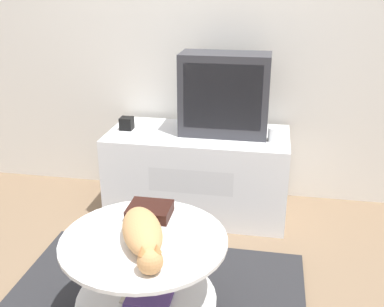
{
  "coord_description": "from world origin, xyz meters",
  "views": [
    {
      "loc": [
        0.54,
        -1.69,
        1.59
      ],
      "look_at": [
        0.12,
        0.59,
        0.69
      ],
      "focal_mm": 42.0,
      "sensor_mm": 36.0,
      "label": 1
    }
  ],
  "objects_px": {
    "tv": "(225,94)",
    "dvd_box": "(150,211)",
    "cat": "(143,234)",
    "speaker": "(127,123)"
  },
  "relations": [
    {
      "from": "tv",
      "to": "dvd_box",
      "type": "height_order",
      "value": "tv"
    },
    {
      "from": "tv",
      "to": "dvd_box",
      "type": "distance_m",
      "value": 1.13
    },
    {
      "from": "dvd_box",
      "to": "cat",
      "type": "relative_size",
      "value": 0.37
    },
    {
      "from": "speaker",
      "to": "dvd_box",
      "type": "xyz_separation_m",
      "value": [
        0.44,
        -1.01,
        -0.11
      ]
    },
    {
      "from": "tv",
      "to": "cat",
      "type": "xyz_separation_m",
      "value": [
        -0.2,
        -1.31,
        -0.31
      ]
    },
    {
      "from": "tv",
      "to": "speaker",
      "type": "distance_m",
      "value": 0.72
    },
    {
      "from": "tv",
      "to": "speaker",
      "type": "xyz_separation_m",
      "value": [
        -0.68,
        -0.04,
        -0.23
      ]
    },
    {
      "from": "speaker",
      "to": "cat",
      "type": "distance_m",
      "value": 1.37
    },
    {
      "from": "dvd_box",
      "to": "cat",
      "type": "distance_m",
      "value": 0.27
    },
    {
      "from": "speaker",
      "to": "cat",
      "type": "bearing_deg",
      "value": -69.16
    }
  ]
}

